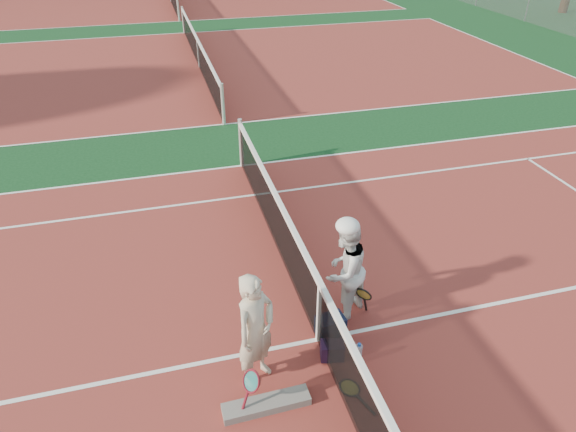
{
  "coord_description": "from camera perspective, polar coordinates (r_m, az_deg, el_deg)",
  "views": [
    {
      "loc": [
        -1.7,
        -4.74,
        5.14
      ],
      "look_at": [
        0.0,
        1.56,
        1.05
      ],
      "focal_mm": 32.0,
      "sensor_mm": 36.0,
      "label": 1
    }
  ],
  "objects": [
    {
      "name": "sports_bag_navy",
      "position": [
        7.19,
        4.73,
        -12.06
      ],
      "size": [
        0.41,
        0.3,
        0.3
      ],
      "primitive_type": "cube",
      "rotation": [
        0.0,
        0.0,
        0.13
      ],
      "color": "black",
      "rests_on": "ground"
    },
    {
      "name": "court_main",
      "position": [
        7.2,
        3.32,
        -13.54
      ],
      "size": [
        23.77,
        10.97,
        0.01
      ],
      "primitive_type": "cube",
      "color": "maroon",
      "rests_on": "ground"
    },
    {
      "name": "player_b",
      "position": [
        7.13,
        6.29,
        -6.01
      ],
      "size": [
        0.94,
        0.9,
        1.53
      ],
      "primitive_type": "imported",
      "rotation": [
        0.0,
        0.0,
        3.75
      ],
      "color": "silver",
      "rests_on": "ground"
    },
    {
      "name": "net_far_a",
      "position": [
        18.9,
        -9.95,
        17.46
      ],
      "size": [
        0.1,
        10.98,
        1.02
      ],
      "primitive_type": null,
      "color": "black",
      "rests_on": "ground"
    },
    {
      "name": "ground",
      "position": [
        7.2,
        3.32,
        -13.56
      ],
      "size": [
        130.0,
        130.0,
        0.0
      ],
      "primitive_type": "plane",
      "color": "#0E3618",
      "rests_on": "ground"
    },
    {
      "name": "racket_red",
      "position": [
        6.28,
        -4.06,
        -18.75
      ],
      "size": [
        0.39,
        0.39,
        0.55
      ],
      "primitive_type": null,
      "rotation": [
        0.0,
        0.0,
        0.61
      ],
      "color": "maroon",
      "rests_on": "ground"
    },
    {
      "name": "player_a",
      "position": [
        6.2,
        -3.62,
        -12.56
      ],
      "size": [
        0.69,
        0.64,
        1.58
      ],
      "primitive_type": "imported",
      "rotation": [
        0.0,
        0.0,
        0.63
      ],
      "color": "beige",
      "rests_on": "ground"
    },
    {
      "name": "racket_black_held",
      "position": [
        7.38,
        8.31,
        -9.54
      ],
      "size": [
        0.38,
        0.38,
        0.56
      ],
      "primitive_type": null,
      "rotation": [
        0.0,
        0.0,
        3.93
      ],
      "color": "black",
      "rests_on": "ground"
    },
    {
      "name": "court_far_b",
      "position": [
        32.2,
        -12.86,
        22.19
      ],
      "size": [
        23.77,
        10.97,
        0.01
      ],
      "primitive_type": "cube",
      "color": "maroon",
      "rests_on": "ground"
    },
    {
      "name": "water_bottle",
      "position": [
        6.86,
        7.83,
        -14.98
      ],
      "size": [
        0.09,
        0.09,
        0.3
      ],
      "primitive_type": "cylinder",
      "color": "#C7E5FC",
      "rests_on": "ground"
    },
    {
      "name": "racket_spare",
      "position": [
        6.67,
        6.85,
        -18.43
      ],
      "size": [
        0.45,
        0.66,
        0.03
      ],
      "primitive_type": null,
      "rotation": [
        0.0,
        0.0,
        1.9
      ],
      "color": "black",
      "rests_on": "ground"
    },
    {
      "name": "sports_bag_purple",
      "position": [
        6.91,
        4.93,
        -14.68
      ],
      "size": [
        0.34,
        0.27,
        0.24
      ],
      "primitive_type": "cube",
      "rotation": [
        0.0,
        0.0,
        -0.24
      ],
      "color": "black",
      "rests_on": "ground"
    },
    {
      "name": "net_cover_canvas",
      "position": [
        6.43,
        -2.41,
        -20.18
      ],
      "size": [
        1.05,
        0.26,
        0.11
      ],
      "primitive_type": "cube",
      "rotation": [
        0.0,
        0.0,
        0.02
      ],
      "color": "slate",
      "rests_on": "ground"
    },
    {
      "name": "court_far_a",
      "position": [
        19.03,
        -9.81,
        15.98
      ],
      "size": [
        23.77,
        10.97,
        0.01
      ],
      "primitive_type": "cube",
      "color": "maroon",
      "rests_on": "ground"
    },
    {
      "name": "net_main",
      "position": [
        6.84,
        3.46,
        -10.57
      ],
      "size": [
        0.1,
        10.98,
        1.02
      ],
      "primitive_type": null,
      "color": "black",
      "rests_on": "ground"
    }
  ]
}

